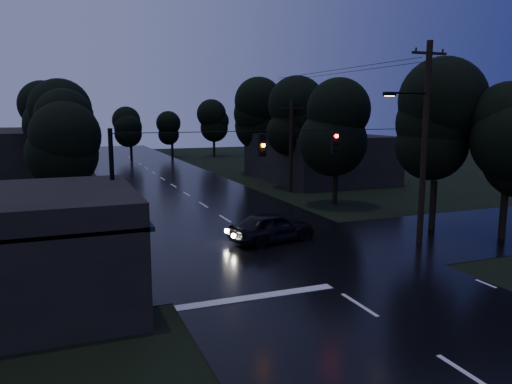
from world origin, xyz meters
TOP-DOWN VIEW (x-y plane):
  - ground at (0.00, 0.00)m, footprint 160.00×160.00m
  - main_road at (0.00, 30.00)m, footprint 12.00×120.00m
  - cross_street at (0.00, 12.00)m, footprint 60.00×9.00m
  - building_far_right at (14.00, 34.00)m, footprint 10.00×14.00m
  - building_far_left at (-14.00, 40.00)m, footprint 10.00×16.00m
  - utility_pole_main at (7.41, 11.00)m, footprint 3.50×0.30m
  - utility_pole_far at (8.30, 28.00)m, footprint 2.00×0.30m
  - anchor_pole_left at (-7.50, 11.00)m, footprint 0.18×0.18m
  - span_signals at (0.56, 10.99)m, footprint 15.00×0.37m
  - tree_corner_near at (10.00, 13.00)m, footprint 4.48×4.48m
  - tree_corner_far at (12.00, 10.00)m, footprint 3.92×3.92m
  - tree_left_a at (-9.00, 22.00)m, footprint 3.92×3.92m
  - tree_left_b at (-9.60, 30.00)m, footprint 4.20×4.20m
  - tree_left_c at (-10.20, 40.00)m, footprint 4.48×4.48m
  - tree_right_a at (9.00, 22.00)m, footprint 4.20×4.20m
  - tree_right_b at (9.60, 30.00)m, footprint 4.48×4.48m
  - tree_right_c at (10.20, 40.00)m, footprint 4.76×4.76m
  - car at (0.59, 13.95)m, footprint 4.80×2.66m

SIDE VIEW (x-z plane):
  - ground at x=0.00m, z-range 0.00..0.00m
  - main_road at x=0.00m, z-range -0.01..0.01m
  - cross_street at x=0.00m, z-range -0.01..0.01m
  - car at x=0.59m, z-range 0.00..1.55m
  - building_far_right at x=14.00m, z-range 0.00..4.40m
  - building_far_left at x=-14.00m, z-range 0.00..5.00m
  - anchor_pole_left at x=-7.50m, z-range 0.00..6.00m
  - utility_pole_far at x=8.30m, z-range 0.13..7.63m
  - tree_corner_far at x=12.00m, z-range 1.11..9.37m
  - tree_left_a at x=-9.00m, z-range 1.11..9.37m
  - span_signals at x=0.56m, z-range 4.69..5.80m
  - utility_pole_main at x=7.41m, z-range 0.26..10.26m
  - tree_left_b at x=-9.60m, z-range 1.19..10.04m
  - tree_right_a at x=9.00m, z-range 1.19..10.04m
  - tree_corner_near at x=10.00m, z-range 1.27..10.71m
  - tree_left_c at x=-10.20m, z-range 1.27..10.71m
  - tree_right_b at x=9.60m, z-range 1.27..10.71m
  - tree_right_c at x=10.20m, z-range 1.35..11.38m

